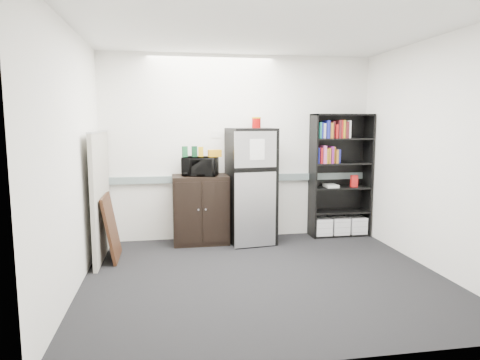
{
  "coord_description": "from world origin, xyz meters",
  "views": [
    {
      "loc": [
        -1.05,
        -4.51,
        1.74
      ],
      "look_at": [
        -0.13,
        0.9,
        0.98
      ],
      "focal_mm": 32.0,
      "sensor_mm": 36.0,
      "label": 1
    }
  ],
  "objects_px": {
    "cabinet": "(201,209)",
    "bookshelf": "(340,176)",
    "refrigerator": "(251,186)",
    "microwave": "(200,166)",
    "cubicle_partition": "(101,195)"
  },
  "relations": [
    {
      "from": "bookshelf",
      "to": "cubicle_partition",
      "type": "relative_size",
      "value": 1.14
    },
    {
      "from": "cubicle_partition",
      "to": "microwave",
      "type": "height_order",
      "value": "cubicle_partition"
    },
    {
      "from": "bookshelf",
      "to": "cubicle_partition",
      "type": "xyz_separation_m",
      "value": [
        -3.43,
        -0.49,
        -0.1
      ]
    },
    {
      "from": "cubicle_partition",
      "to": "refrigerator",
      "type": "distance_m",
      "value": 2.05
    },
    {
      "from": "cabinet",
      "to": "bookshelf",
      "type": "bearing_deg",
      "value": 1.74
    },
    {
      "from": "cabinet",
      "to": "microwave",
      "type": "relative_size",
      "value": 2.05
    },
    {
      "from": "cabinet",
      "to": "refrigerator",
      "type": "bearing_deg",
      "value": -6.37
    },
    {
      "from": "bookshelf",
      "to": "refrigerator",
      "type": "xyz_separation_m",
      "value": [
        -1.41,
        -0.14,
        -0.09
      ]
    },
    {
      "from": "bookshelf",
      "to": "microwave",
      "type": "relative_size",
      "value": 3.87
    },
    {
      "from": "bookshelf",
      "to": "cubicle_partition",
      "type": "bearing_deg",
      "value": -171.94
    },
    {
      "from": "microwave",
      "to": "cubicle_partition",
      "type": "bearing_deg",
      "value": -146.64
    },
    {
      "from": "refrigerator",
      "to": "bookshelf",
      "type": "bearing_deg",
      "value": -0.93
    },
    {
      "from": "cabinet",
      "to": "microwave",
      "type": "xyz_separation_m",
      "value": [
        0.0,
        -0.02,
        0.62
      ]
    },
    {
      "from": "cubicle_partition",
      "to": "microwave",
      "type": "relative_size",
      "value": 3.39
    },
    {
      "from": "cubicle_partition",
      "to": "microwave",
      "type": "xyz_separation_m",
      "value": [
        1.3,
        0.4,
        0.3
      ]
    }
  ]
}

